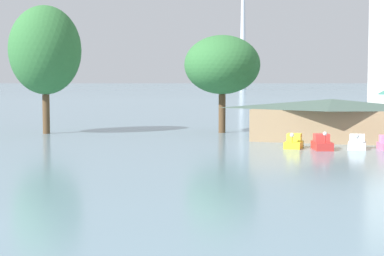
# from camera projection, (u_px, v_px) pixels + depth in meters

# --- Properties ---
(pedal_boat_yellow) EXTENTS (1.45, 2.42, 1.42)m
(pedal_boat_yellow) POSITION_uv_depth(u_px,v_px,m) (294.00, 142.00, 56.34)
(pedal_boat_yellow) COLOR yellow
(pedal_boat_yellow) RESTS_ON ground
(pedal_boat_red) EXTENTS (2.25, 3.03, 1.66)m
(pedal_boat_red) POSITION_uv_depth(u_px,v_px,m) (322.00, 143.00, 55.09)
(pedal_boat_red) COLOR red
(pedal_boat_red) RESTS_ON ground
(pedal_boat_white) EXTENTS (1.63, 2.74, 1.41)m
(pedal_boat_white) POSITION_uv_depth(u_px,v_px,m) (357.00, 143.00, 55.70)
(pedal_boat_white) COLOR white
(pedal_boat_white) RESTS_ON ground
(boathouse) EXTENTS (16.48, 6.73, 4.17)m
(boathouse) POSITION_uv_depth(u_px,v_px,m) (332.00, 119.00, 62.43)
(boathouse) COLOR #9E7F5B
(boathouse) RESTS_ON ground
(shoreline_tree_tall_left) EXTENTS (8.02, 8.02, 14.29)m
(shoreline_tree_tall_left) POSITION_uv_depth(u_px,v_px,m) (45.00, 50.00, 70.62)
(shoreline_tree_tall_left) COLOR brown
(shoreline_tree_tall_left) RESTS_ON ground
(shoreline_tree_mid) EXTENTS (8.63, 8.63, 11.09)m
(shoreline_tree_mid) POSITION_uv_depth(u_px,v_px,m) (222.00, 65.00, 71.96)
(shoreline_tree_mid) COLOR brown
(shoreline_tree_mid) RESTS_ON ground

